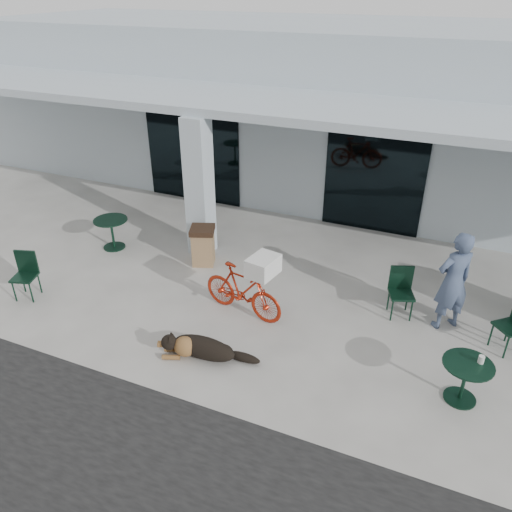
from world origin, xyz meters
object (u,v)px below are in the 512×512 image
at_px(dog, 204,347).
at_px(cafe_chair_near, 24,277).
at_px(cafe_table_near, 112,234).
at_px(cafe_chair_far_b, 511,326).
at_px(cafe_chair_far_a, 401,294).
at_px(trash_receptacle, 203,246).
at_px(person, 453,281).
at_px(bicycle, 243,291).
at_px(cafe_table_far, 464,382).

relative_size(dog, cafe_chair_near, 1.35).
height_order(cafe_table_near, cafe_chair_far_b, cafe_chair_far_b).
relative_size(cafe_chair_far_a, trash_receptacle, 1.10).
bearing_deg(cafe_chair_far_a, cafe_chair_near, 177.88).
relative_size(cafe_chair_far_b, person, 0.52).
bearing_deg(cafe_chair_far_b, cafe_chair_near, -119.09).
height_order(cafe_chair_far_a, trash_receptacle, cafe_chair_far_a).
bearing_deg(cafe_table_near, bicycle, -17.24).
bearing_deg(cafe_chair_near, bicycle, -1.41).
distance_m(bicycle, person, 3.74).
distance_m(bicycle, cafe_chair_far_a, 2.94).
height_order(bicycle, trash_receptacle, bicycle).
distance_m(dog, cafe_chair_far_b, 5.13).
bearing_deg(dog, cafe_chair_far_a, 20.80).
bearing_deg(cafe_chair_near, cafe_table_near, 66.53).
bearing_deg(cafe_chair_far_b, person, -148.65).
bearing_deg(person, cafe_chair_near, -22.87).
height_order(cafe_chair_far_a, cafe_chair_far_b, cafe_chair_far_b).
distance_m(cafe_table_far, person, 1.97).
height_order(cafe_table_far, person, person).
bearing_deg(person, cafe_table_far, 62.70).
bearing_deg(cafe_table_far, cafe_chair_far_b, 67.76).
relative_size(cafe_table_near, trash_receptacle, 0.89).
xyz_separation_m(cafe_chair_near, person, (7.70, 2.29, 0.47)).
height_order(cafe_table_far, cafe_chair_far_a, cafe_chair_far_a).
bearing_deg(trash_receptacle, bicycle, -41.23).
distance_m(cafe_chair_near, person, 8.05).
bearing_deg(person, dog, -4.63).
distance_m(cafe_chair_far_a, cafe_chair_far_b, 1.86).
xyz_separation_m(cafe_table_near, cafe_table_far, (7.84, -1.93, -0.02)).
bearing_deg(bicycle, cafe_chair_far_b, -69.35).
height_order(cafe_chair_near, cafe_chair_far_a, cafe_chair_far_a).
bearing_deg(cafe_table_far, cafe_chair_near, -176.74).
height_order(cafe_chair_far_a, person, person).
distance_m(cafe_chair_far_a, trash_receptacle, 4.33).
relative_size(cafe_chair_far_a, person, 0.51).
height_order(cafe_table_near, trash_receptacle, trash_receptacle).
xyz_separation_m(cafe_chair_far_b, person, (-1.02, 0.31, 0.46)).
distance_m(dog, cafe_table_far, 4.06).
xyz_separation_m(cafe_table_near, person, (7.44, -0.10, 0.58)).
relative_size(cafe_chair_near, cafe_table_far, 1.29).
xyz_separation_m(cafe_table_near, cafe_chair_near, (-0.26, -2.39, 0.11)).
bearing_deg(person, bicycle, -22.04).
bearing_deg(cafe_chair_far_a, cafe_table_near, 158.59).
relative_size(bicycle, dog, 1.32).
xyz_separation_m(cafe_chair_far_a, trash_receptacle, (-4.32, 0.30, -0.04)).
bearing_deg(cafe_chair_far_b, dog, -106.45).
distance_m(cafe_table_near, cafe_table_far, 8.07).
height_order(cafe_chair_near, trash_receptacle, cafe_chair_near).
distance_m(cafe_table_far, cafe_chair_far_b, 1.65).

